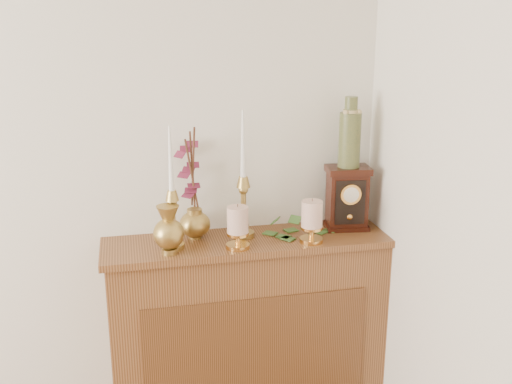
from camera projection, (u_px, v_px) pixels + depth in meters
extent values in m
cube|color=brown|center=(249.00, 338.00, 2.70)|extent=(1.20, 0.30, 0.90)
cube|color=brown|center=(256.00, 365.00, 2.57)|extent=(0.96, 0.01, 0.63)
cube|color=brown|center=(248.00, 241.00, 2.57)|extent=(1.24, 0.34, 0.03)
cylinder|color=tan|center=(174.00, 246.00, 2.45)|extent=(0.08, 0.08, 0.02)
sphere|color=tan|center=(174.00, 239.00, 2.44)|extent=(0.05, 0.05, 0.05)
cylinder|color=tan|center=(173.00, 222.00, 2.42)|extent=(0.02, 0.02, 0.15)
sphere|color=tan|center=(172.00, 203.00, 2.39)|extent=(0.04, 0.04, 0.04)
cone|color=tan|center=(172.00, 195.00, 2.38)|extent=(0.05, 0.05, 0.04)
cone|color=white|center=(171.00, 159.00, 2.34)|extent=(0.02, 0.02, 0.26)
cylinder|color=tan|center=(244.00, 234.00, 2.57)|extent=(0.09, 0.09, 0.02)
sphere|color=tan|center=(244.00, 227.00, 2.57)|extent=(0.05, 0.05, 0.05)
cylinder|color=tan|center=(243.00, 209.00, 2.54)|extent=(0.02, 0.02, 0.16)
sphere|color=tan|center=(243.00, 190.00, 2.52)|extent=(0.04, 0.04, 0.04)
cone|color=tan|center=(243.00, 182.00, 2.51)|extent=(0.06, 0.06, 0.05)
cone|color=white|center=(243.00, 145.00, 2.46)|extent=(0.03, 0.03, 0.29)
cylinder|color=tan|center=(169.00, 251.00, 2.39)|extent=(0.06, 0.06, 0.02)
sphere|color=tan|center=(169.00, 234.00, 2.37)|extent=(0.12, 0.12, 0.12)
cone|color=tan|center=(168.00, 214.00, 2.35)|extent=(0.09, 0.09, 0.06)
cylinder|color=tan|center=(195.00, 237.00, 2.56)|extent=(0.06, 0.06, 0.01)
ellipsoid|color=tan|center=(195.00, 224.00, 2.55)|extent=(0.13, 0.13, 0.11)
cylinder|color=tan|center=(195.00, 212.00, 2.53)|extent=(0.06, 0.06, 0.02)
cylinder|color=#472819|center=(192.00, 175.00, 2.49)|extent=(0.06, 0.07, 0.32)
cylinder|color=#472819|center=(192.00, 171.00, 2.49)|extent=(0.03, 0.07, 0.35)
cylinder|color=#472819|center=(193.00, 168.00, 2.49)|extent=(0.02, 0.13, 0.36)
cylinder|color=gold|center=(238.00, 246.00, 2.45)|extent=(0.10, 0.10, 0.02)
cylinder|color=gold|center=(238.00, 239.00, 2.44)|extent=(0.02, 0.02, 0.04)
cylinder|color=gold|center=(238.00, 234.00, 2.44)|extent=(0.09, 0.09, 0.01)
cylinder|color=beige|center=(238.00, 220.00, 2.42)|extent=(0.09, 0.09, 0.11)
cylinder|color=#472819|center=(238.00, 206.00, 2.40)|extent=(0.00, 0.00, 0.01)
cylinder|color=gold|center=(311.00, 240.00, 2.52)|extent=(0.10, 0.10, 0.02)
cylinder|color=gold|center=(311.00, 233.00, 2.51)|extent=(0.02, 0.02, 0.04)
cylinder|color=gold|center=(312.00, 228.00, 2.50)|extent=(0.09, 0.09, 0.01)
cylinder|color=beige|center=(312.00, 214.00, 2.48)|extent=(0.09, 0.09, 0.11)
cylinder|color=#472819|center=(312.00, 200.00, 2.47)|extent=(0.00, 0.00, 0.01)
cube|color=#376125|center=(288.00, 235.00, 2.59)|extent=(0.06, 0.07, 0.00)
cube|color=#376125|center=(342.00, 233.00, 2.61)|extent=(0.06, 0.07, 0.00)
cube|color=#376125|center=(258.00, 228.00, 2.67)|extent=(0.05, 0.06, 0.00)
cube|color=#376125|center=(355.00, 224.00, 2.72)|extent=(0.07, 0.07, 0.00)
cube|color=#376125|center=(296.00, 234.00, 2.59)|extent=(0.07, 0.07, 0.00)
cube|color=#376125|center=(296.00, 232.00, 2.62)|extent=(0.06, 0.05, 0.00)
cube|color=#376125|center=(289.00, 226.00, 2.69)|extent=(0.06, 0.05, 0.00)
cube|color=#376125|center=(345.00, 234.00, 2.60)|extent=(0.05, 0.06, 0.00)
cube|color=#376125|center=(341.00, 231.00, 2.64)|extent=(0.07, 0.07, 0.00)
cube|color=#376125|center=(275.00, 221.00, 2.61)|extent=(0.06, 0.06, 0.03)
cube|color=#376125|center=(295.00, 220.00, 2.55)|extent=(0.06, 0.06, 0.03)
cube|color=#376125|center=(355.00, 213.00, 2.67)|extent=(0.04, 0.06, 0.03)
cube|color=#36120A|center=(346.00, 226.00, 2.68)|extent=(0.20, 0.15, 0.02)
cube|color=#36120A|center=(347.00, 200.00, 2.65)|extent=(0.18, 0.13, 0.25)
cube|color=#36120A|center=(348.00, 170.00, 2.61)|extent=(0.20, 0.15, 0.03)
cube|color=black|center=(350.00, 203.00, 2.59)|extent=(0.13, 0.02, 0.20)
cylinder|color=gold|center=(351.00, 195.00, 2.58)|extent=(0.09, 0.02, 0.09)
cylinder|color=silver|center=(351.00, 195.00, 2.58)|extent=(0.07, 0.01, 0.07)
sphere|color=gold|center=(349.00, 217.00, 2.61)|extent=(0.03, 0.03, 0.03)
cylinder|color=#1B3726|center=(350.00, 140.00, 2.57)|extent=(0.09, 0.09, 0.24)
cylinder|color=#1B3726|center=(351.00, 106.00, 2.53)|extent=(0.06, 0.06, 0.08)
cylinder|color=tan|center=(351.00, 112.00, 2.54)|extent=(0.07, 0.07, 0.02)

